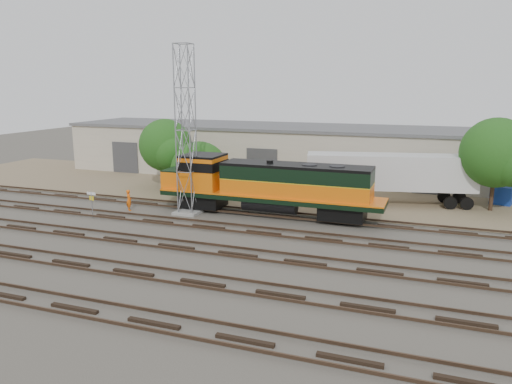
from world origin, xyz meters
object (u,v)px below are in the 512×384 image
(signal_tower, at_px, (186,134))
(semi_trailer, at_px, (394,173))
(locomotive, at_px, (266,185))
(worker, at_px, (129,200))

(signal_tower, relative_size, semi_trailer, 0.92)
(signal_tower, bearing_deg, semi_trailer, 30.59)
(locomotive, xyz_separation_m, worker, (-10.47, -2.28, -1.52))
(locomotive, distance_m, signal_tower, 7.01)
(locomotive, distance_m, worker, 10.82)
(signal_tower, distance_m, semi_trailer, 16.97)
(signal_tower, relative_size, worker, 7.60)
(locomotive, height_order, semi_trailer, locomotive)
(signal_tower, distance_m, worker, 7.11)
(worker, bearing_deg, locomotive, -129.80)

